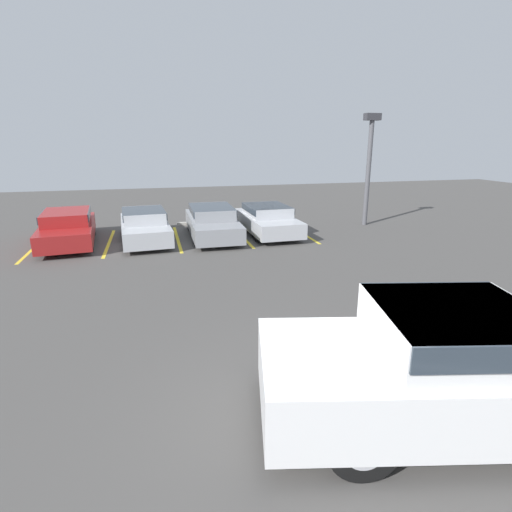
{
  "coord_description": "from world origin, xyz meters",
  "views": [
    {
      "loc": [
        -2.5,
        -4.41,
        3.79
      ],
      "look_at": [
        -0.09,
        4.92,
        1.0
      ],
      "focal_mm": 28.0,
      "sensor_mm": 36.0,
      "label": 1
    }
  ],
  "objects_px": {
    "parked_sedan_a": "(68,226)",
    "parked_sedan_c": "(212,221)",
    "light_post": "(369,159)",
    "wheel_stop_curb": "(199,223)",
    "parked_sedan_b": "(144,225)",
    "pickup_truck": "(471,367)",
    "parked_sedan_d": "(267,219)"
  },
  "relations": [
    {
      "from": "parked_sedan_a",
      "to": "parked_sedan_c",
      "type": "height_order",
      "value": "parked_sedan_a"
    },
    {
      "from": "light_post",
      "to": "wheel_stop_curb",
      "type": "height_order",
      "value": "light_post"
    },
    {
      "from": "parked_sedan_b",
      "to": "parked_sedan_c",
      "type": "height_order",
      "value": "parked_sedan_c"
    },
    {
      "from": "pickup_truck",
      "to": "parked_sedan_b",
      "type": "xyz_separation_m",
      "value": [
        -4.4,
        12.04,
        -0.22
      ]
    },
    {
      "from": "parked_sedan_d",
      "to": "parked_sedan_a",
      "type": "bearing_deg",
      "value": -92.8
    },
    {
      "from": "parked_sedan_a",
      "to": "light_post",
      "type": "bearing_deg",
      "value": 86.51
    },
    {
      "from": "parked_sedan_c",
      "to": "parked_sedan_b",
      "type": "bearing_deg",
      "value": -88.09
    },
    {
      "from": "parked_sedan_c",
      "to": "wheel_stop_curb",
      "type": "xyz_separation_m",
      "value": [
        -0.28,
        2.55,
        -0.58
      ]
    },
    {
      "from": "parked_sedan_d",
      "to": "light_post",
      "type": "xyz_separation_m",
      "value": [
        4.93,
        0.65,
        2.34
      ]
    },
    {
      "from": "parked_sedan_b",
      "to": "light_post",
      "type": "distance_m",
      "value": 10.22
    },
    {
      "from": "parked_sedan_b",
      "to": "light_post",
      "type": "bearing_deg",
      "value": 89.61
    },
    {
      "from": "pickup_truck",
      "to": "parked_sedan_c",
      "type": "bearing_deg",
      "value": 110.94
    },
    {
      "from": "pickup_truck",
      "to": "parked_sedan_b",
      "type": "bearing_deg",
      "value": 122.87
    },
    {
      "from": "parked_sedan_c",
      "to": "wheel_stop_curb",
      "type": "bearing_deg",
      "value": -172.97
    },
    {
      "from": "parked_sedan_b",
      "to": "parked_sedan_d",
      "type": "bearing_deg",
      "value": 85.81
    },
    {
      "from": "pickup_truck",
      "to": "parked_sedan_a",
      "type": "relative_size",
      "value": 1.27
    },
    {
      "from": "parked_sedan_c",
      "to": "pickup_truck",
      "type": "bearing_deg",
      "value": 8.91
    },
    {
      "from": "parked_sedan_d",
      "to": "light_post",
      "type": "height_order",
      "value": "light_post"
    },
    {
      "from": "wheel_stop_curb",
      "to": "parked_sedan_a",
      "type": "bearing_deg",
      "value": -155.23
    },
    {
      "from": "light_post",
      "to": "parked_sedan_c",
      "type": "bearing_deg",
      "value": -175.36
    },
    {
      "from": "light_post",
      "to": "wheel_stop_curb",
      "type": "distance_m",
      "value": 8.32
    },
    {
      "from": "parked_sedan_a",
      "to": "wheel_stop_curb",
      "type": "xyz_separation_m",
      "value": [
        5.2,
        2.4,
        -0.6
      ]
    },
    {
      "from": "parked_sedan_b",
      "to": "parked_sedan_c",
      "type": "relative_size",
      "value": 0.94
    },
    {
      "from": "parked_sedan_a",
      "to": "parked_sedan_c",
      "type": "relative_size",
      "value": 0.98
    },
    {
      "from": "parked_sedan_a",
      "to": "light_post",
      "type": "height_order",
      "value": "light_post"
    },
    {
      "from": "light_post",
      "to": "parked_sedan_b",
      "type": "bearing_deg",
      "value": -176.3
    },
    {
      "from": "wheel_stop_curb",
      "to": "parked_sedan_c",
      "type": "bearing_deg",
      "value": -83.74
    },
    {
      "from": "parked_sedan_c",
      "to": "parked_sedan_a",
      "type": "bearing_deg",
      "value": -90.82
    },
    {
      "from": "parked_sedan_d",
      "to": "pickup_truck",
      "type": "bearing_deg",
      "value": -4.1
    },
    {
      "from": "parked_sedan_a",
      "to": "parked_sedan_d",
      "type": "bearing_deg",
      "value": 82.97
    },
    {
      "from": "pickup_truck",
      "to": "wheel_stop_curb",
      "type": "height_order",
      "value": "pickup_truck"
    },
    {
      "from": "pickup_truck",
      "to": "wheel_stop_curb",
      "type": "distance_m",
      "value": 14.8
    }
  ]
}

